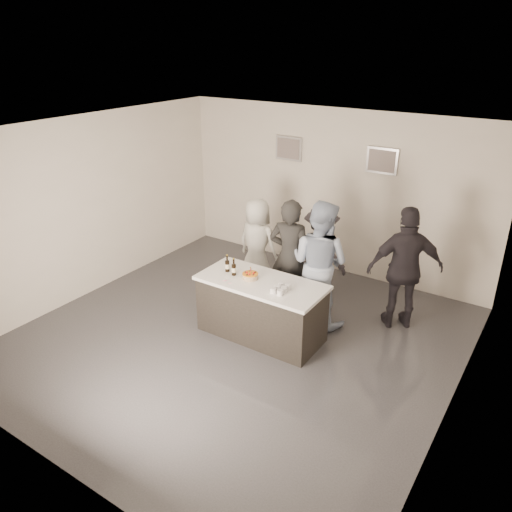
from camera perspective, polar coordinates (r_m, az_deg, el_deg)
name	(u,v)px	position (r m, az deg, el deg)	size (l,w,h in m)	color
floor	(238,338)	(7.51, -2.13, -9.35)	(6.00, 6.00, 0.00)	#3D3D42
ceiling	(234,134)	(6.38, -2.54, 13.79)	(6.00, 6.00, 0.00)	white
wall_back	(331,192)	(9.27, 8.60, 7.23)	(6.00, 0.04, 3.00)	silver
wall_front	(44,351)	(4.98, -23.12, -10.00)	(6.00, 0.04, 3.00)	silver
wall_left	(89,207)	(8.80, -18.50, 5.35)	(0.04, 6.00, 3.00)	silver
wall_right	(466,305)	(5.77, 22.85, -5.16)	(0.04, 6.00, 3.00)	silver
picture_left	(289,148)	(9.47, 3.76, 12.17)	(0.54, 0.04, 0.44)	#B2B2B7
picture_right	(382,161)	(8.74, 14.21, 10.51)	(0.54, 0.04, 0.44)	#B2B2B7
bar_counter	(261,308)	(7.36, 0.60, -6.01)	(1.86, 0.86, 0.90)	white
cake	(250,276)	(7.20, -0.66, -2.33)	(0.23, 0.23, 0.07)	orange
beer_bottle_a	(227,263)	(7.39, -3.31, -0.85)	(0.07, 0.07, 0.26)	black
beer_bottle_b	(234,267)	(7.27, -2.56, -1.26)	(0.07, 0.07, 0.26)	black
tumbler_cluster	(281,289)	(6.86, 2.83, -3.73)	(0.19, 0.30, 0.08)	gold
candles	(229,283)	(7.10, -3.10, -3.06)	(0.24, 0.08, 0.01)	pink
person_main_black	(290,257)	(7.81, 3.89, -0.15)	(0.69, 0.45, 1.89)	black
person_main_blue	(319,263)	(7.56, 7.25, -0.81)	(0.95, 0.74, 1.96)	#9AABC9
person_guest_left	(257,244)	(8.68, 0.15, 1.44)	(0.78, 0.51, 1.60)	silver
person_guest_right	(405,269)	(7.70, 16.67, -1.40)	(1.12, 0.47, 1.92)	#242127
person_guest_back	(320,251)	(8.48, 7.36, 0.58)	(1.02, 0.59, 1.58)	#2B2930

